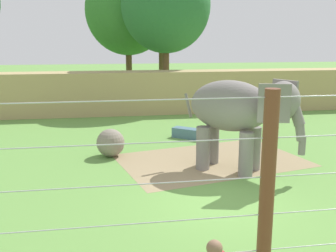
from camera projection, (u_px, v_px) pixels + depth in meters
name	position (u px, v px, depth m)	size (l,w,h in m)	color
ground_plane	(219.00, 203.00, 10.55)	(120.00, 120.00, 0.00)	#609342
dirt_patch	(212.00, 160.00, 14.27)	(6.38, 4.12, 0.01)	#937F5B
embankment_wall	(155.00, 92.00, 23.22)	(36.00, 1.80, 2.43)	tan
elephant	(239.00, 111.00, 12.73)	(3.58, 3.23, 3.04)	gray
enrichment_ball	(111.00, 143.00, 14.65)	(1.04, 1.04, 1.04)	gray
cable_fence	(276.00, 189.00, 6.80)	(12.62, 0.26, 3.50)	brown
feed_trough	(188.00, 133.00, 17.40)	(1.41, 1.27, 0.44)	slate
tree_far_left	(128.00, 10.00, 28.16)	(6.02, 6.02, 9.41)	brown
tree_behind_wall	(166.00, 6.00, 25.14)	(5.67, 5.67, 9.30)	brown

